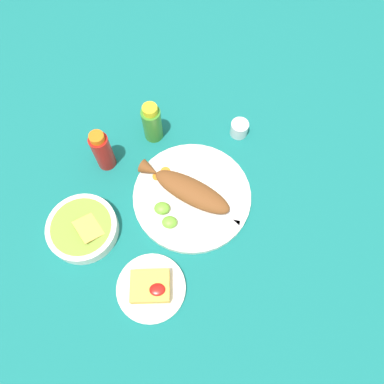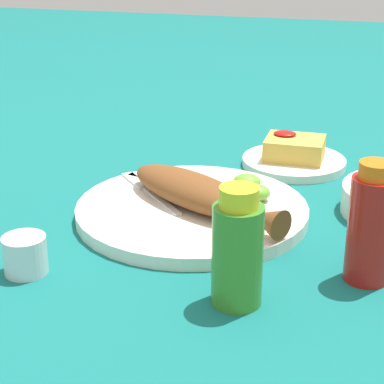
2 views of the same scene
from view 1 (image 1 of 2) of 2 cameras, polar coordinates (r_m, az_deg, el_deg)
name	(u,v)px [view 1 (image 1 of 2)]	position (r m, az deg, el deg)	size (l,w,h in m)	color
ground_plane	(192,197)	(1.06, 0.00, -0.84)	(4.00, 4.00, 0.00)	#146B66
main_plate	(192,196)	(1.05, 0.00, -0.64)	(0.33, 0.33, 0.02)	white
fried_fish	(188,189)	(1.03, -0.66, 0.41)	(0.27, 0.19, 0.05)	brown
fork_near	(221,205)	(1.03, 4.42, -1.95)	(0.14, 0.14, 0.00)	silver
fork_far	(211,218)	(1.02, 2.86, -4.03)	(0.18, 0.06, 0.00)	silver
carrot_slice_near	(165,171)	(1.08, -4.07, 3.15)	(0.03, 0.03, 0.00)	orange
carrot_slice_mid	(156,177)	(1.07, -5.45, 2.35)	(0.02, 0.02, 0.00)	orange
lime_wedge_main	(162,208)	(1.02, -4.60, -2.47)	(0.04, 0.04, 0.02)	#6BB233
lime_wedge_side	(170,222)	(1.00, -3.45, -4.61)	(0.04, 0.04, 0.02)	#6BB233
hot_sauce_bottle_red	(102,151)	(1.08, -13.50, 6.14)	(0.05, 0.05, 0.15)	#B21914
hot_sauce_bottle_green	(152,123)	(1.11, -6.10, 10.44)	(0.06, 0.06, 0.14)	#3D8428
salt_cup	(239,129)	(1.15, 7.20, 9.49)	(0.05, 0.05, 0.05)	silver
side_plate_fries	(151,288)	(0.99, -6.23, -14.35)	(0.18, 0.18, 0.01)	white
fries_pile	(150,286)	(0.96, -6.35, -14.12)	(0.10, 0.08, 0.04)	gold
guacamole_bowl	(83,228)	(1.05, -16.32, -5.33)	(0.19, 0.19, 0.05)	white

